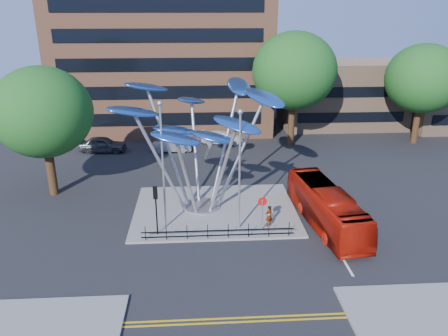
{
  "coord_description": "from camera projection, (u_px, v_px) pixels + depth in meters",
  "views": [
    {
      "loc": [
        -2.18,
        -23.5,
        14.52
      ],
      "look_at": [
        -0.46,
        4.0,
        4.19
      ],
      "focal_mm": 35.0,
      "sensor_mm": 36.0,
      "label": 1
    }
  ],
  "objects": [
    {
      "name": "double_yellow_near",
      "position": [
        246.0,
        318.0,
        21.58
      ],
      "size": [
        40.0,
        0.12,
        0.01
      ],
      "primitive_type": "cube",
      "color": "gold",
      "rests_on": "ground"
    },
    {
      "name": "street_lamp_left",
      "position": [
        162.0,
        155.0,
        28.31
      ],
      "size": [
        0.36,
        0.36,
        8.8
      ],
      "color": "#9EA0A5",
      "rests_on": "traffic_island"
    },
    {
      "name": "pedestrian_railing_front",
      "position": [
        218.0,
        232.0,
        28.52
      ],
      "size": [
        10.0,
        0.06,
        1.0
      ],
      "color": "black",
      "rests_on": "traffic_island"
    },
    {
      "name": "parked_car_left",
      "position": [
        103.0,
        144.0,
        45.62
      ],
      "size": [
        4.91,
        2.17,
        1.64
      ],
      "primitive_type": "imported",
      "rotation": [
        0.0,
        0.0,
        1.52
      ],
      "color": "#383B3F",
      "rests_on": "ground"
    },
    {
      "name": "traffic_light_island",
      "position": [
        156.0,
        200.0,
        28.31
      ],
      "size": [
        0.28,
        0.18,
        3.42
      ],
      "color": "black",
      "rests_on": "traffic_island"
    },
    {
      "name": "street_lamp_right",
      "position": [
        240.0,
        160.0,
        28.23
      ],
      "size": [
        0.36,
        0.36,
        8.3
      ],
      "color": "#9EA0A5",
      "rests_on": "traffic_island"
    },
    {
      "name": "brick_tower",
      "position": [
        162.0,
        0.0,
        51.47
      ],
      "size": [
        25.0,
        15.0,
        30.0
      ],
      "primitive_type": "cube",
      "color": "#985F42",
      "rests_on": "ground"
    },
    {
      "name": "red_bus",
      "position": [
        326.0,
        207.0,
        30.24
      ],
      "size": [
        3.53,
        10.15,
        2.77
      ],
      "primitive_type": "imported",
      "rotation": [
        0.0,
        0.0,
        0.12
      ],
      "color": "#A21307",
      "rests_on": "ground"
    },
    {
      "name": "ground",
      "position": [
        235.0,
        253.0,
        27.18
      ],
      "size": [
        120.0,
        120.0,
        0.0
      ],
      "primitive_type": "plane",
      "color": "black",
      "rests_on": "ground"
    },
    {
      "name": "tree_left",
      "position": [
        42.0,
        112.0,
        33.32
      ],
      "size": [
        7.6,
        7.6,
        10.32
      ],
      "color": "black",
      "rests_on": "ground"
    },
    {
      "name": "tree_right",
      "position": [
        294.0,
        71.0,
        45.39
      ],
      "size": [
        8.8,
        8.8,
        12.11
      ],
      "color": "black",
      "rests_on": "ground"
    },
    {
      "name": "low_building_near",
      "position": [
        342.0,
        94.0,
        54.75
      ],
      "size": [
        15.0,
        8.0,
        8.0
      ],
      "primitive_type": "cube",
      "color": "#9C7A5C",
      "rests_on": "ground"
    },
    {
      "name": "no_entry_sign_island",
      "position": [
        262.0,
        208.0,
        29.02
      ],
      "size": [
        0.6,
        0.1,
        2.45
      ],
      "color": "#9EA0A5",
      "rests_on": "traffic_island"
    },
    {
      "name": "traffic_island",
      "position": [
        215.0,
        210.0,
        32.71
      ],
      "size": [
        12.0,
        9.0,
        0.15
      ],
      "primitive_type": "cube",
      "color": "slate",
      "rests_on": "ground"
    },
    {
      "name": "parked_car_right",
      "position": [
        222.0,
        137.0,
        48.47
      ],
      "size": [
        4.93,
        2.51,
        1.37
      ],
      "primitive_type": "imported",
      "rotation": [
        0.0,
        0.0,
        1.44
      ],
      "color": "silver",
      "rests_on": "ground"
    },
    {
      "name": "tree_far",
      "position": [
        423.0,
        79.0,
        46.53
      ],
      "size": [
        8.0,
        8.0,
        10.81
      ],
      "color": "black",
      "rests_on": "ground"
    },
    {
      "name": "double_yellow_far",
      "position": [
        246.0,
        322.0,
        21.3
      ],
      "size": [
        40.0,
        0.12,
        0.01
      ],
      "primitive_type": "cube",
      "color": "gold",
      "rests_on": "ground"
    },
    {
      "name": "leaf_sculpture",
      "position": [
        199.0,
        120.0,
        30.89
      ],
      "size": [
        12.72,
        9.54,
        9.51
      ],
      "color": "#9EA0A5",
      "rests_on": "traffic_island"
    },
    {
      "name": "parked_car_mid",
      "position": [
        172.0,
        145.0,
        45.74
      ],
      "size": [
        4.08,
        1.44,
        1.34
      ],
      "primitive_type": "imported",
      "rotation": [
        0.0,
        0.0,
        1.57
      ],
      "color": "#999AA0",
      "rests_on": "ground"
    },
    {
      "name": "pedestrian",
      "position": [
        269.0,
        216.0,
        29.96
      ],
      "size": [
        0.66,
        0.58,
        1.52
      ],
      "primitive_type": "imported",
      "rotation": [
        0.0,
        0.0,
        3.63
      ],
      "color": "gray",
      "rests_on": "traffic_island"
    }
  ]
}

